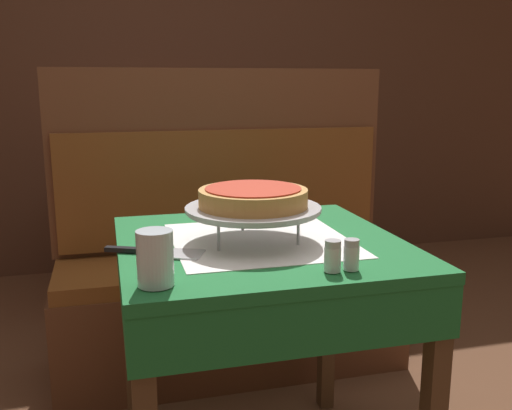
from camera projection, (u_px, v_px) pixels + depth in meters
The scene contains 11 objects.
dining_table_front at pixel (260, 276), 1.58m from camera, with size 0.76×0.76×0.76m.
dining_table_rear at pixel (157, 178), 3.19m from camera, with size 0.79×0.79×0.77m.
booth_bench at pixel (230, 282), 2.39m from camera, with size 1.42×0.44×1.24m.
back_wall_panel at pixel (167, 80), 3.58m from camera, with size 6.00×0.04×2.40m, color #4C2D1E.
pizza_pan_stand at pixel (253, 210), 1.53m from camera, with size 0.37×0.37×0.10m.
deep_dish_pizza at pixel (253, 197), 1.52m from camera, with size 0.29×0.29×0.05m.
pizza_server at pixel (157, 252), 1.43m from camera, with size 0.25×0.15×0.01m.
water_glass_near at pixel (155, 258), 1.20m from camera, with size 0.08×0.08×0.12m.
salt_shaker at pixel (333, 256), 1.29m from camera, with size 0.04×0.04×0.07m.
pepper_shaker at pixel (351, 255), 1.30m from camera, with size 0.04×0.04×0.07m.
condiment_caddy at pixel (163, 153), 3.10m from camera, with size 0.13×0.13×0.15m.
Camera 1 is at (-0.40, -1.45, 1.18)m, focal length 40.00 mm.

